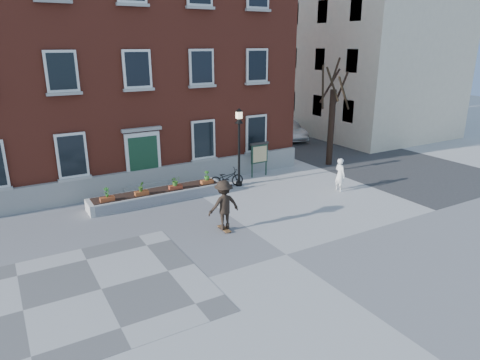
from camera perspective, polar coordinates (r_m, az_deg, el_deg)
ground at (r=14.96m, az=6.20°, el=-9.86°), size 100.00×100.00×0.00m
checker_patch at (r=13.62m, az=-18.01°, el=-13.68°), size 6.00×6.00×0.01m
bicycle at (r=21.45m, az=-1.84°, el=0.29°), size 1.85×0.93×0.93m
parked_car at (r=32.45m, az=6.29°, el=6.64°), size 2.10×4.39×1.39m
bystander at (r=21.30m, az=13.18°, el=0.69°), size 0.41×0.61×1.65m
brick_building at (r=25.27m, az=-17.21°, el=15.65°), size 18.40×10.85×12.60m
planter_assembly at (r=19.87m, az=-10.89°, el=-1.97°), size 6.20×1.12×1.15m
bare_tree at (r=25.53m, az=12.13°, el=8.11°), size 1.83×1.83×6.16m
side_street at (r=39.97m, az=10.76°, el=17.67°), size 15.20×36.00×14.50m
lamp_post at (r=21.08m, az=-0.13°, el=5.81°), size 0.40×0.40×3.93m
notice_board at (r=22.95m, az=2.60°, el=3.52°), size 1.10×0.16×1.87m
skateboarder at (r=16.29m, az=-2.18°, el=-3.35°), size 1.27×0.78×2.02m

